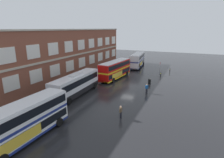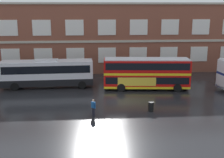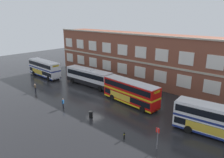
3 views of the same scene
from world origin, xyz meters
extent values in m
plane|color=black|center=(0.00, 2.00, 0.00)|extent=(120.00, 120.00, 0.00)
cube|color=brown|center=(-0.30, 18.00, 5.45)|extent=(55.02, 8.00, 10.89)
cube|color=#B2A893|center=(-0.30, 13.92, 5.23)|extent=(55.02, 0.16, 0.36)
cube|color=#B2A893|center=(-0.30, 13.95, 11.04)|extent=(55.02, 0.28, 0.30)
cube|color=silver|center=(-15.31, 13.94, 3.05)|extent=(2.80, 0.12, 2.40)
cube|color=silver|center=(-10.31, 13.94, 3.05)|extent=(2.80, 0.12, 2.40)
cube|color=silver|center=(-5.31, 13.94, 3.05)|extent=(2.80, 0.12, 2.40)
cube|color=silver|center=(-0.30, 13.94, 3.05)|extent=(2.80, 0.12, 2.40)
cube|color=silver|center=(4.70, 13.94, 3.05)|extent=(2.80, 0.12, 2.40)
cube|color=silver|center=(9.70, 13.94, 3.05)|extent=(2.80, 0.12, 2.40)
cube|color=silver|center=(14.70, 13.94, 3.05)|extent=(2.80, 0.12, 2.40)
cube|color=silver|center=(-15.31, 13.94, 7.41)|extent=(2.80, 0.12, 2.40)
cube|color=silver|center=(-10.31, 13.94, 7.41)|extent=(2.80, 0.12, 2.40)
cube|color=silver|center=(-5.31, 13.94, 7.41)|extent=(2.80, 0.12, 2.40)
cube|color=silver|center=(-0.30, 13.94, 7.41)|extent=(2.80, 0.12, 2.40)
cube|color=silver|center=(4.70, 13.94, 7.41)|extent=(2.80, 0.12, 2.40)
cube|color=silver|center=(9.70, 13.94, 7.41)|extent=(2.80, 0.12, 2.40)
cube|color=silver|center=(14.70, 13.94, 7.41)|extent=(2.80, 0.12, 2.40)
cube|color=red|center=(4.29, 4.65, 1.23)|extent=(11.18, 3.52, 1.75)
cube|color=black|center=(4.29, 4.65, 1.44)|extent=(10.75, 3.52, 0.90)
cube|color=yellow|center=(4.29, 4.65, 2.25)|extent=(11.18, 3.52, 0.30)
cube|color=red|center=(4.29, 4.65, 3.17)|extent=(11.18, 3.52, 1.55)
cube|color=black|center=(4.29, 4.65, 3.25)|extent=(10.75, 3.52, 0.90)
cube|color=yellow|center=(4.29, 4.65, 0.49)|extent=(11.19, 3.54, 0.28)
cube|color=silver|center=(4.29, 4.65, 4.01)|extent=(10.96, 3.40, 0.12)
cube|color=gold|center=(2.86, 3.49, 1.31)|extent=(4.82, 0.46, 1.10)
cube|color=yellow|center=(9.73, 4.16, 3.60)|extent=(0.21, 1.66, 0.40)
cylinder|color=black|center=(8.01, 3.04, 0.52)|extent=(1.06, 0.41, 1.04)
cylinder|color=black|center=(8.23, 5.58, 0.52)|extent=(1.06, 0.41, 1.04)
cylinder|color=black|center=(0.89, 3.68, 0.52)|extent=(1.06, 0.41, 1.04)
cylinder|color=black|center=(1.11, 6.22, 0.52)|extent=(1.06, 0.41, 1.04)
cube|color=silver|center=(-8.70, 6.54, 2.00)|extent=(12.08, 2.98, 3.20)
cube|color=black|center=(-8.70, 6.54, 2.64)|extent=(11.37, 2.99, 1.00)
cube|color=black|center=(-8.70, 6.54, 0.85)|extent=(12.08, 3.00, 0.90)
cube|color=silver|center=(-8.70, 6.54, 3.70)|extent=(2.92, 1.38, 0.20)
cylinder|color=black|center=(-4.10, 5.43, 0.52)|extent=(1.05, 0.36, 1.04)
cylinder|color=black|center=(-4.19, 7.98, 0.52)|extent=(1.05, 0.36, 1.04)
cylinder|color=black|center=(-12.73, 5.12, 0.52)|extent=(1.05, 0.36, 1.04)
cylinder|color=black|center=(-12.83, 7.67, 0.52)|extent=(1.05, 0.36, 1.04)
cylinder|color=black|center=(-2.68, -4.57, 0.42)|extent=(0.23, 0.23, 0.85)
cylinder|color=black|center=(-2.81, -4.42, 0.42)|extent=(0.23, 0.23, 0.85)
cube|color=#194C8C|center=(-2.74, -4.49, 1.15)|extent=(0.44, 0.46, 0.60)
cylinder|color=#194C8C|center=(-2.58, -4.69, 1.12)|extent=(0.16, 0.16, 0.57)
cylinder|color=#194C8C|center=(-2.91, -4.29, 1.12)|extent=(0.16, 0.16, 0.57)
sphere|color=tan|center=(-2.74, -4.49, 1.59)|extent=(0.22, 0.22, 0.22)
cylinder|color=black|center=(3.20, -3.68, 0.47)|extent=(0.56, 0.56, 0.95)
cylinder|color=black|center=(3.20, -3.68, 0.99)|extent=(0.60, 0.60, 0.08)
camera|label=1|loc=(-33.80, -11.39, 11.34)|focal=29.25mm
camera|label=2|loc=(-2.95, -31.55, 10.52)|focal=46.41mm
camera|label=3|loc=(25.16, -22.99, 14.89)|focal=33.87mm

